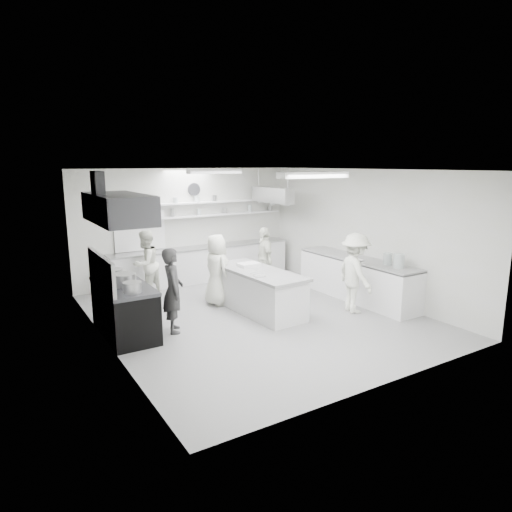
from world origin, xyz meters
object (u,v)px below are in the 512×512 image
back_counter (203,264)px  cook_stove (173,290)px  prep_island (258,292)px  stove (125,311)px  cook_back (146,264)px  right_counter (356,279)px

back_counter → cook_stove: 3.78m
prep_island → cook_stove: bearing=-178.4°
stove → prep_island: bearing=-3.4°
stove → cook_back: cook_back is taller
back_counter → right_counter: size_ratio=1.52×
back_counter → right_counter: 4.13m
right_counter → cook_stove: 4.44m
back_counter → prep_island: 2.97m
right_counter → prep_island: bearing=170.0°
stove → prep_island: stove is taller
back_counter → prep_island: bearing=-91.7°
stove → prep_island: 2.81m
prep_island → cook_stove: size_ratio=1.44×
cook_stove → right_counter: bearing=-76.8°
stove → cook_stove: size_ratio=1.12×
cook_stove → cook_back: bearing=10.0°
cook_stove → prep_island: bearing=-68.5°
stove → right_counter: (5.25, -0.60, 0.02)m
back_counter → right_counter: right_counter is taller
right_counter → prep_island: right_counter is taller
back_counter → cook_stove: (-2.07, -3.14, 0.34)m
prep_island → cook_back: bearing=123.0°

